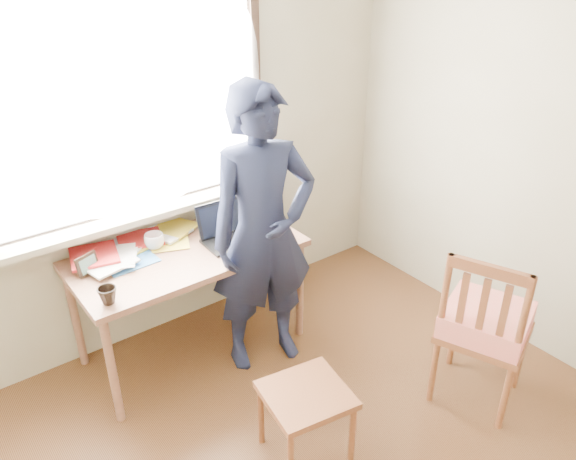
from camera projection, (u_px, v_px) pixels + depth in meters
room_shell at (368, 190)px, 2.01m from camera, size 3.52×4.02×2.61m
desk at (188, 262)px, 3.44m from camera, size 1.39×0.70×0.75m
laptop at (228, 232)px, 3.51m from camera, size 0.35×0.29×0.23m
mug_white at (154, 241)px, 3.42m from camera, size 0.17×0.17×0.10m
mug_dark at (108, 295)px, 2.90m from camera, size 0.14×0.14×0.09m
mouse at (263, 231)px, 3.59m from camera, size 0.09×0.06×0.03m
desk_clutter at (136, 245)px, 3.41m from camera, size 0.87×0.47×0.06m
book_a at (113, 253)px, 3.36m from camera, size 0.32×0.34×0.03m
book_b at (219, 220)px, 3.76m from camera, size 0.28×0.28×0.02m
picture_frame at (87, 265)px, 3.15m from camera, size 0.14×0.07×0.11m
work_chair at (306, 402)px, 2.83m from camera, size 0.47×0.45×0.42m
side_chair at (485, 324)px, 3.13m from camera, size 0.58×0.59×1.00m
person at (263, 233)px, 3.29m from camera, size 0.73×0.56×1.79m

